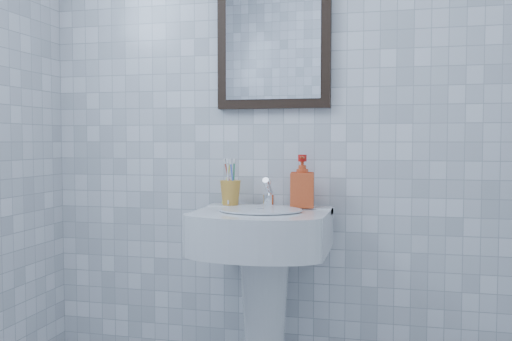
# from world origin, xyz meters

# --- Properties ---
(wall_back) EXTENTS (2.20, 0.02, 2.50)m
(wall_back) POSITION_xyz_m (0.00, 1.20, 1.25)
(wall_back) COLOR white
(wall_back) RESTS_ON ground
(washbasin) EXTENTS (0.54, 0.39, 0.83)m
(washbasin) POSITION_xyz_m (-0.04, 0.98, 0.55)
(washbasin) COLOR white
(washbasin) RESTS_ON ground
(faucet) EXTENTS (0.05, 0.11, 0.13)m
(faucet) POSITION_xyz_m (-0.04, 1.08, 0.87)
(faucet) COLOR white
(faucet) RESTS_ON washbasin
(toothbrush_cup) EXTENTS (0.10, 0.10, 0.11)m
(toothbrush_cup) POSITION_xyz_m (-0.21, 1.09, 0.87)
(toothbrush_cup) COLOR gold
(toothbrush_cup) RESTS_ON washbasin
(soap_dispenser) EXTENTS (0.11, 0.11, 0.22)m
(soap_dispenser) POSITION_xyz_m (0.10, 1.09, 0.93)
(soap_dispenser) COLOR #BA3312
(soap_dispenser) RESTS_ON washbasin
(wall_mirror) EXTENTS (0.50, 0.04, 0.62)m
(wall_mirror) POSITION_xyz_m (-0.04, 1.18, 1.55)
(wall_mirror) COLOR black
(wall_mirror) RESTS_ON wall_back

